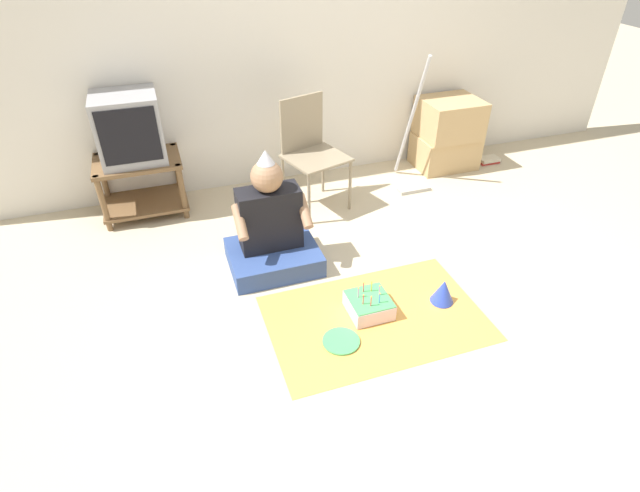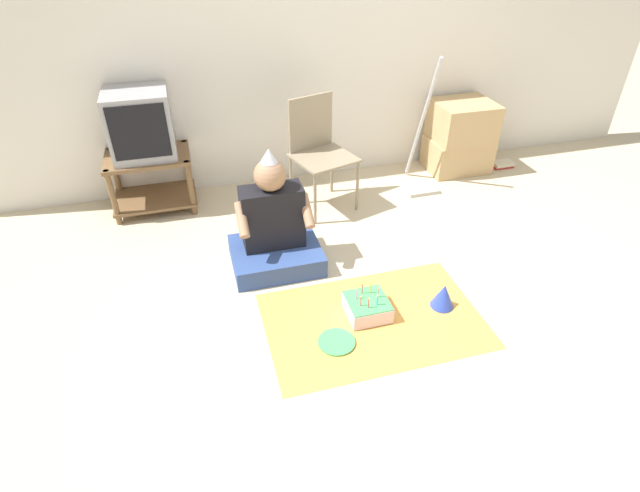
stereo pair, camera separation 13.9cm
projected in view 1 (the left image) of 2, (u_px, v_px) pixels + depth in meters
ground_plane at (405, 314)px, 3.04m from camera, size 16.00×16.00×0.00m
wall_back at (302, 24)px, 3.88m from camera, size 6.40×0.06×2.55m
tv_stand at (141, 181)px, 3.88m from camera, size 0.64×0.46×0.46m
tv at (129, 128)px, 3.64m from camera, size 0.46×0.42×0.49m
folding_chair at (310, 146)px, 3.87m from camera, size 0.53×0.51×0.87m
cardboard_box_stack at (447, 134)px, 4.55m from camera, size 0.54×0.45×0.63m
dust_mop at (412, 152)px, 4.21m from camera, size 0.28×0.42×1.14m
book_pile at (488, 160)px, 4.77m from camera, size 0.20×0.12×0.05m
person_seated at (271, 232)px, 3.32m from camera, size 0.60×0.48×0.84m
party_cloth at (375, 318)px, 3.01m from camera, size 1.29×0.83×0.01m
birthday_cake at (369, 305)px, 3.02m from camera, size 0.25×0.25×0.18m
party_hat_blue at (443, 291)px, 3.09m from camera, size 0.15×0.15×0.16m
paper_plate at (341, 341)px, 2.84m from camera, size 0.22×0.22×0.01m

